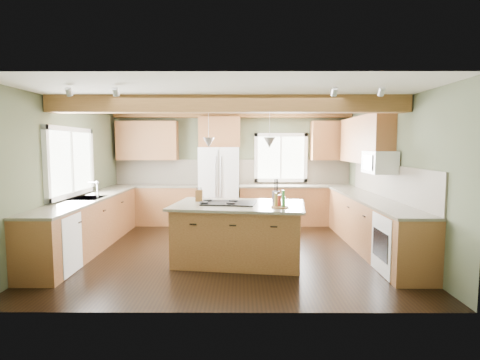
{
  "coord_description": "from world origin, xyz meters",
  "views": [
    {
      "loc": [
        0.21,
        -6.46,
        1.83
      ],
      "look_at": [
        0.19,
        0.3,
        1.21
      ],
      "focal_mm": 28.0,
      "sensor_mm": 36.0,
      "label": 1
    }
  ],
  "objects": [
    {
      "name": "upper_cab_over_fridge",
      "position": [
        -0.3,
        2.33,
        2.15
      ],
      "size": [
        0.96,
        0.35,
        0.7
      ],
      "primitive_type": "cube",
      "color": "brown",
      "rests_on": "wall_back"
    },
    {
      "name": "wall_right",
      "position": [
        2.8,
        0.0,
        1.3
      ],
      "size": [
        0.0,
        5.0,
        5.0
      ],
      "primitive_type": "plane",
      "rotation": [
        1.57,
        0.0,
        -1.57
      ],
      "color": "#4F563D",
      "rests_on": "ground"
    },
    {
      "name": "pendant_right",
      "position": [
        0.64,
        -0.7,
        1.88
      ],
      "size": [
        0.18,
        0.18,
        0.16
      ],
      "primitive_type": "cone",
      "rotation": [
        3.14,
        0.0,
        0.0
      ],
      "color": "#B2B2B7",
      "rests_on": "ceiling"
    },
    {
      "name": "ceiling_beam",
      "position": [
        0.0,
        -0.64,
        2.47
      ],
      "size": [
        5.55,
        0.26,
        0.26
      ],
      "primitive_type": "cube",
      "color": "brown",
      "rests_on": "ceiling"
    },
    {
      "name": "cooktop",
      "position": [
        0.01,
        -0.61,
        0.93
      ],
      "size": [
        0.89,
        0.66,
        0.02
      ],
      "primitive_type": "cube",
      "rotation": [
        0.0,
        0.0,
        -0.14
      ],
      "color": "black",
      "rests_on": "island_top"
    },
    {
      "name": "base_cab_back_right",
      "position": [
        1.49,
        2.2,
        0.44
      ],
      "size": [
        2.62,
        0.6,
        0.88
      ],
      "primitive_type": "cube",
      "color": "brown",
      "rests_on": "floor"
    },
    {
      "name": "refrigerator",
      "position": [
        -0.3,
        2.12,
        0.9
      ],
      "size": [
        0.9,
        0.74,
        1.8
      ],
      "primitive_type": "cube",
      "color": "white",
      "rests_on": "floor"
    },
    {
      "name": "island",
      "position": [
        0.17,
        -0.64,
        0.44
      ],
      "size": [
        2.05,
        1.41,
        0.88
      ],
      "primitive_type": "cube",
      "rotation": [
        0.0,
        0.0,
        -0.14
      ],
      "color": "olive",
      "rests_on": "floor"
    },
    {
      "name": "utensil_crock",
      "position": [
        0.78,
        -0.4,
        1.01
      ],
      "size": [
        0.15,
        0.15,
        0.17
      ],
      "primitive_type": "cylinder",
      "rotation": [
        0.0,
        0.0,
        -0.14
      ],
      "color": "#39342E",
      "rests_on": "island_top"
    },
    {
      "name": "base_cab_right",
      "position": [
        2.5,
        0.05,
        0.44
      ],
      "size": [
        0.6,
        3.7,
        0.88
      ],
      "primitive_type": "cube",
      "color": "brown",
      "rests_on": "floor"
    },
    {
      "name": "pendant_left",
      "position": [
        -0.3,
        -0.57,
        1.88
      ],
      "size": [
        0.18,
        0.18,
        0.16
      ],
      "primitive_type": "cone",
      "rotation": [
        3.14,
        0.0,
        0.0
      ],
      "color": "#B2B2B7",
      "rests_on": "ceiling"
    },
    {
      "name": "counter_back_left",
      "position": [
        -1.79,
        2.2,
        0.9
      ],
      "size": [
        2.06,
        0.64,
        0.04
      ],
      "primitive_type": "cube",
      "color": "#4C4638",
      "rests_on": "base_cab_back_left"
    },
    {
      "name": "upper_cab_back_corner",
      "position": [
        2.3,
        2.33,
        1.95
      ],
      "size": [
        0.9,
        0.35,
        0.9
      ],
      "primitive_type": "cube",
      "color": "brown",
      "rests_on": "wall_back"
    },
    {
      "name": "knife_block",
      "position": [
        -0.48,
        -0.37,
        1.01
      ],
      "size": [
        0.12,
        0.09,
        0.19
      ],
      "primitive_type": "cube",
      "rotation": [
        0.0,
        0.0,
        -0.05
      ],
      "color": "brown",
      "rests_on": "island_top"
    },
    {
      "name": "soffit_trim",
      "position": [
        0.0,
        2.4,
        2.54
      ],
      "size": [
        5.55,
        0.2,
        0.1
      ],
      "primitive_type": "cube",
      "color": "brown",
      "rests_on": "ceiling"
    },
    {
      "name": "window_back",
      "position": [
        1.15,
        2.48,
        1.55
      ],
      "size": [
        1.1,
        0.04,
        1.0
      ],
      "primitive_type": "cube",
      "color": "white",
      "rests_on": "wall_back"
    },
    {
      "name": "faucet",
      "position": [
        -2.32,
        0.05,
        1.05
      ],
      "size": [
        0.02,
        0.02,
        0.28
      ],
      "primitive_type": "cylinder",
      "color": "#B2B2B7",
      "rests_on": "sink"
    },
    {
      "name": "oven",
      "position": [
        2.49,
        -1.25,
        0.43
      ],
      "size": [
        0.6,
        0.72,
        0.84
      ],
      "primitive_type": "cube",
      "color": "white",
      "rests_on": "floor"
    },
    {
      "name": "counter_back_right",
      "position": [
        1.49,
        2.2,
        0.9
      ],
      "size": [
        2.66,
        0.64,
        0.04
      ],
      "primitive_type": "cube",
      "color": "#4C4638",
      "rests_on": "base_cab_back_right"
    },
    {
      "name": "window_left",
      "position": [
        -2.78,
        0.05,
        1.55
      ],
      "size": [
        0.04,
        1.6,
        1.05
      ],
      "primitive_type": "cube",
      "color": "white",
      "rests_on": "wall_left"
    },
    {
      "name": "microwave",
      "position": [
        2.58,
        -0.05,
        1.55
      ],
      "size": [
        0.4,
        0.7,
        0.38
      ],
      "primitive_type": "cube",
      "color": "white",
      "rests_on": "wall_right"
    },
    {
      "name": "upper_cab_back_left",
      "position": [
        -1.99,
        2.33,
        1.95
      ],
      "size": [
        1.4,
        0.35,
        0.9
      ],
      "primitive_type": "cube",
      "color": "brown",
      "rests_on": "wall_back"
    },
    {
      "name": "counter_right",
      "position": [
        2.5,
        0.05,
        0.9
      ],
      "size": [
        0.64,
        3.74,
        0.04
      ],
      "primitive_type": "cube",
      "color": "#4C4638",
      "rests_on": "base_cab_right"
    },
    {
      "name": "backsplash_right",
      "position": [
        2.78,
        0.05,
        1.21
      ],
      "size": [
        0.03,
        3.7,
        0.58
      ],
      "primitive_type": "cube",
      "color": "brown",
      "rests_on": "wall_right"
    },
    {
      "name": "base_cab_back_left",
      "position": [
        -1.79,
        2.2,
        0.44
      ],
      "size": [
        2.02,
        0.6,
        0.88
      ],
      "primitive_type": "cube",
      "color": "brown",
      "rests_on": "floor"
    },
    {
      "name": "island_top",
      "position": [
        0.17,
        -0.64,
        0.9
      ],
      "size": [
        2.19,
        1.56,
        0.04
      ],
      "primitive_type": "cube",
      "rotation": [
        0.0,
        0.0,
        -0.14
      ],
      "color": "#4C4638",
      "rests_on": "island"
    },
    {
      "name": "floor",
      "position": [
        0.0,
        0.0,
        0.0
      ],
      "size": [
        5.6,
        5.6,
        0.0
      ],
      "primitive_type": "plane",
      "color": "black",
      "rests_on": "ground"
    },
    {
      "name": "ceiling",
      "position": [
        0.0,
        0.0,
        2.6
      ],
      "size": [
        5.6,
        5.6,
        0.0
      ],
      "primitive_type": "plane",
      "rotation": [
        3.14,
        0.0,
        0.0
      ],
      "color": "silver",
      "rests_on": "wall_back"
    },
    {
      "name": "backsplash_back",
      "position": [
        0.0,
        2.48,
        1.21
      ],
      "size": [
        5.58,
        0.03,
        0.58
      ],
      "primitive_type": "cube",
      "color": "brown",
      "rests_on": "wall_back"
    },
    {
      "name": "wall_back",
      "position": [
        0.0,
        2.5,
        1.3
      ],
      "size": [
        5.6,
        0.0,
        5.6
      ],
      "primitive_type": "plane",
      "rotation": [
        1.57,
        0.0,
        0.0
      ],
      "color": "#4F563D",
      "rests_on": "ground"
    },
    {
      "name": "wall_left",
      "position": [
        -2.8,
        0.0,
        1.3
      ],
      "size": [
        0.0,
        5.0,
        5.0
      ],
      "primitive_type": "plane",
      "rotation": [
        1.57,
        0.0,
        1.57
      ],
      "color": "#4F563D",
      "rests_on": "ground"
    },
    {
      "name": "dishwasher",
      "position": [
        -2.49,
        -1.25,
        0.43
      ],
      "size": [
        0.6,
        0.6,
        0.84
      ],
      "primitive_type": "cube",
      "color": "white",
      "rests_on": "floor"
    },
    {
      "name": "sink",
      "position": [
        -2.5,
        0.05,
        0.91
      ],
      "size": [
        0.5,
        0.65,
        0.03
      ],
      "primitive_type": "cube",
      "color": "#262628",
      "rests_on": "counter_left"
    },
    {
      "name": "upper_cab_right",
      "position": [
        2.62,
        0.9,
        1.95
      ],
      "size": [
        0.35,
        2.2,
        0.9
      ],
      "primitive_type": "cube",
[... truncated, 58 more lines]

